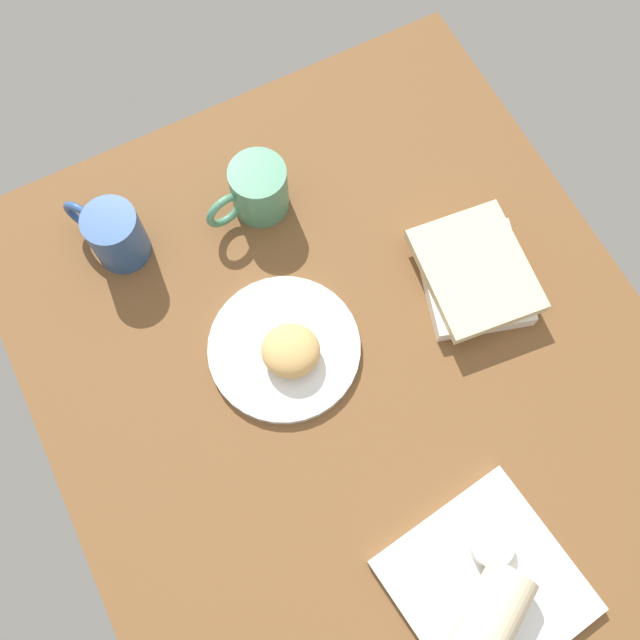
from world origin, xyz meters
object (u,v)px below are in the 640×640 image
object	(u,v)px
round_plate	(284,348)
coffee_mug	(114,234)
sauce_cup	(492,545)
breakfast_wrap	(491,619)
scone_pastry	(291,351)
second_mug	(255,190)
book_stack	(474,275)
square_plate	(486,585)

from	to	relation	value
round_plate	coffee_mug	distance (cm)	31.13
sauce_cup	breakfast_wrap	world-z (taller)	breakfast_wrap
scone_pastry	second_mug	xyz separation A→B (cm)	(25.56, -6.56, 1.12)
scone_pastry	second_mug	size ratio (longest dim) A/B	0.62
book_stack	second_mug	world-z (taller)	second_mug
round_plate	square_plate	distance (cm)	43.28
square_plate	coffee_mug	bearing A→B (deg)	19.74
book_stack	second_mug	distance (cm)	36.21
book_stack	second_mug	xyz separation A→B (cm)	(27.13, 23.86, 2.41)
sauce_cup	second_mug	world-z (taller)	second_mug
round_plate	book_stack	bearing A→B (deg)	-96.03
coffee_mug	second_mug	world-z (taller)	coffee_mug
scone_pastry	coffee_mug	size ratio (longest dim) A/B	0.69
sauce_cup	coffee_mug	world-z (taller)	coffee_mug
breakfast_wrap	second_mug	xyz separation A→B (cm)	(69.48, 0.01, -0.20)
round_plate	coffee_mug	bearing A→B (deg)	30.02
breakfast_wrap	scone_pastry	bearing A→B (deg)	-22.35
square_plate	coffee_mug	size ratio (longest dim) A/B	1.82
round_plate	scone_pastry	xyz separation A→B (cm)	(-1.69, -0.38, 3.04)
breakfast_wrap	square_plate	bearing A→B (deg)	-66.36
square_plate	round_plate	bearing A→B (deg)	12.45
book_stack	coffee_mug	size ratio (longest dim) A/B	1.69
breakfast_wrap	second_mug	world-z (taller)	second_mug
square_plate	breakfast_wrap	bearing A→B (deg)	144.51
sauce_cup	book_stack	world-z (taller)	book_stack
scone_pastry	square_plate	distance (cm)	41.66
sauce_cup	book_stack	distance (cm)	39.44
second_mug	breakfast_wrap	bearing A→B (deg)	-179.99
round_plate	book_stack	world-z (taller)	book_stack
breakfast_wrap	book_stack	world-z (taller)	breakfast_wrap
square_plate	second_mug	bearing A→B (deg)	2.07
book_stack	round_plate	bearing A→B (deg)	83.97
sauce_cup	second_mug	bearing A→B (deg)	4.95
round_plate	book_stack	distance (cm)	31.02
round_plate	scone_pastry	world-z (taller)	scone_pastry
round_plate	coffee_mug	xyz separation A→B (cm)	(26.66, 15.40, 4.58)
coffee_mug	sauce_cup	bearing A→B (deg)	-156.83
round_plate	coffee_mug	world-z (taller)	coffee_mug
breakfast_wrap	round_plate	bearing A→B (deg)	-22.20
coffee_mug	book_stack	bearing A→B (deg)	-122.92
square_plate	coffee_mug	world-z (taller)	coffee_mug
coffee_mug	round_plate	bearing A→B (deg)	-149.98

